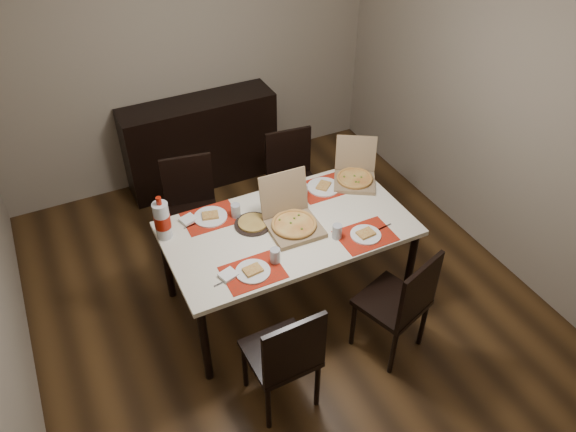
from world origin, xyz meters
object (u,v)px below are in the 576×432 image
at_px(chair_near_left, 285,356).
at_px(chair_near_right, 401,302).
at_px(soda_bottle, 162,220).
at_px(pizza_box_center, 292,221).
at_px(dining_table, 288,233).
at_px(sideboard, 201,142).
at_px(chair_far_left, 192,206).
at_px(chair_far_right, 293,177).
at_px(dip_bowl, 298,206).

distance_m(chair_near_left, chair_near_right, 0.92).
bearing_deg(soda_bottle, pizza_box_center, -19.65).
relative_size(dining_table, soda_bottle, 5.15).
bearing_deg(dining_table, sideboard, 91.46).
distance_m(dining_table, chair_far_left, 0.99).
distance_m(chair_near_right, chair_far_left, 1.91).
relative_size(chair_far_right, dip_bowl, 7.60).
bearing_deg(sideboard, chair_far_right, -63.39).
bearing_deg(dining_table, dip_bowl, 44.79).
distance_m(dining_table, chair_near_right, 0.95).
height_order(dining_table, chair_near_left, chair_near_left).
distance_m(chair_near_right, chair_far_right, 1.66).
distance_m(dining_table, chair_far_right, 0.98).
height_order(chair_far_right, pizza_box_center, pizza_box_center).
xyz_separation_m(dip_bowl, soda_bottle, (-1.01, 0.13, 0.13)).
bearing_deg(soda_bottle, chair_far_left, 56.78).
relative_size(chair_near_right, soda_bottle, 2.66).
bearing_deg(chair_far_left, soda_bottle, -123.22).
height_order(chair_far_right, soda_bottle, soda_bottle).
relative_size(sideboard, chair_near_left, 1.61).
bearing_deg(chair_near_left, dip_bowl, 59.37).
bearing_deg(pizza_box_center, chair_near_left, -118.95).
distance_m(dining_table, chair_near_left, 0.99).
distance_m(sideboard, chair_near_left, 2.77).
bearing_deg(chair_near_right, chair_far_right, 90.20).
xyz_separation_m(chair_far_right, pizza_box_center, (-0.44, -0.87, 0.30)).
bearing_deg(pizza_box_center, dining_table, 150.19).
relative_size(chair_near_right, dip_bowl, 7.60).
xyz_separation_m(dining_table, dip_bowl, (0.17, 0.16, 0.08)).
xyz_separation_m(chair_near_left, chair_far_right, (0.91, 1.72, 0.00)).
distance_m(sideboard, chair_near_right, 2.74).
bearing_deg(pizza_box_center, chair_far_right, 63.10).
height_order(chair_far_left, chair_far_right, same).
bearing_deg(chair_far_left, chair_near_right, -60.22).
bearing_deg(chair_far_left, dining_table, -60.52).
relative_size(sideboard, chair_far_left, 1.61).
distance_m(sideboard, dip_bowl, 1.75).
bearing_deg(soda_bottle, dip_bowl, -7.41).
relative_size(sideboard, dining_table, 0.83).
distance_m(sideboard, soda_bottle, 1.82).
xyz_separation_m(sideboard, chair_near_left, (-0.40, -2.74, 0.06)).
distance_m(pizza_box_center, dip_bowl, 0.23).
distance_m(chair_near_left, dip_bowl, 1.22).
bearing_deg(pizza_box_center, sideboard, 92.25).
relative_size(dining_table, chair_near_left, 1.94).
height_order(chair_near_left, chair_near_right, same).
distance_m(dining_table, dip_bowl, 0.25).
height_order(dining_table, soda_bottle, soda_bottle).
bearing_deg(chair_near_left, dining_table, 62.82).
height_order(chair_far_left, pizza_box_center, pizza_box_center).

